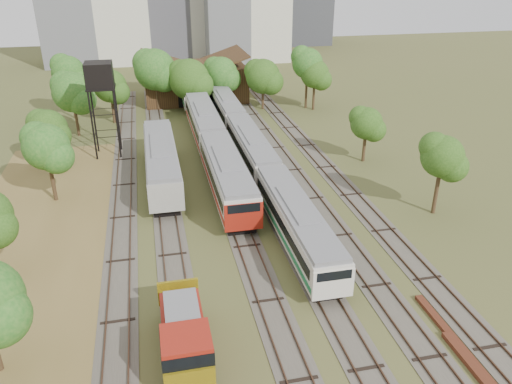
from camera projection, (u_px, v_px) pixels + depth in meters
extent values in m
plane|color=#475123|center=(310.00, 327.00, 31.74)|extent=(240.00, 240.00, 0.00)
cube|color=brown|center=(33.00, 290.00, 35.28)|extent=(14.00, 60.00, 0.04)
cube|color=#4C473D|center=(124.00, 185.00, 51.44)|extent=(2.60, 80.00, 0.06)
cube|color=#472D1E|center=(117.00, 185.00, 51.26)|extent=(0.08, 80.00, 0.14)
cube|color=#472D1E|center=(131.00, 183.00, 51.54)|extent=(0.08, 80.00, 0.14)
cube|color=#4C473D|center=(163.00, 181.00, 52.22)|extent=(2.60, 80.00, 0.06)
cube|color=#472D1E|center=(156.00, 181.00, 52.05)|extent=(0.08, 80.00, 0.14)
cube|color=#472D1E|center=(170.00, 180.00, 52.33)|extent=(0.08, 80.00, 0.14)
cube|color=#4C473D|center=(220.00, 176.00, 53.39)|extent=(2.60, 80.00, 0.06)
cube|color=#472D1E|center=(213.00, 176.00, 53.22)|extent=(0.08, 80.00, 0.14)
cube|color=#472D1E|center=(226.00, 175.00, 53.50)|extent=(0.08, 80.00, 0.14)
cube|color=#4C473D|center=(256.00, 173.00, 54.17)|extent=(2.60, 80.00, 0.06)
cube|color=#472D1E|center=(250.00, 173.00, 54.00)|extent=(0.08, 80.00, 0.14)
cube|color=#472D1E|center=(263.00, 172.00, 54.28)|extent=(0.08, 80.00, 0.14)
cube|color=#4C473D|center=(292.00, 170.00, 54.96)|extent=(2.60, 80.00, 0.06)
cube|color=#472D1E|center=(285.00, 170.00, 54.78)|extent=(0.08, 80.00, 0.14)
cube|color=#472D1E|center=(298.00, 169.00, 55.06)|extent=(0.08, 80.00, 0.14)
cube|color=#4C473D|center=(326.00, 167.00, 55.74)|extent=(2.60, 80.00, 0.06)
cube|color=#472D1E|center=(320.00, 167.00, 55.56)|extent=(0.08, 80.00, 0.14)
cube|color=#472D1E|center=(332.00, 166.00, 55.84)|extent=(0.08, 80.00, 0.14)
cube|color=black|center=(227.00, 192.00, 48.93)|extent=(2.41, 15.64, 0.88)
cube|color=beige|center=(227.00, 175.00, 48.15)|extent=(3.18, 17.00, 2.74)
cube|color=black|center=(227.00, 172.00, 48.01)|extent=(3.24, 15.64, 0.93)
cube|color=slate|center=(226.00, 160.00, 47.48)|extent=(2.92, 16.66, 0.39)
cube|color=maroon|center=(227.00, 182.00, 48.48)|extent=(3.24, 16.66, 0.49)
cube|color=maroon|center=(244.00, 217.00, 40.76)|extent=(3.22, 0.25, 2.46)
cube|color=black|center=(205.00, 135.00, 64.37)|extent=(2.41, 15.64, 0.88)
cube|color=beige|center=(204.00, 122.00, 63.59)|extent=(3.18, 17.00, 2.74)
cube|color=black|center=(204.00, 119.00, 63.45)|extent=(3.24, 15.64, 0.93)
cube|color=slate|center=(204.00, 110.00, 62.92)|extent=(2.92, 16.66, 0.39)
cube|color=maroon|center=(205.00, 128.00, 63.92)|extent=(3.24, 16.66, 0.49)
cube|color=black|center=(296.00, 239.00, 40.86)|extent=(2.15, 15.64, 0.78)
cube|color=beige|center=(296.00, 222.00, 40.17)|extent=(2.84, 17.00, 2.45)
cube|color=black|center=(296.00, 219.00, 40.05)|extent=(2.90, 15.64, 0.83)
cube|color=slate|center=(297.00, 206.00, 39.57)|extent=(2.61, 16.66, 0.35)
cube|color=#1B6F3F|center=(296.00, 229.00, 40.47)|extent=(2.90, 16.66, 0.44)
cube|color=beige|center=(333.00, 284.00, 32.77)|extent=(2.88, 0.25, 2.20)
cube|color=black|center=(251.00, 162.00, 56.30)|extent=(2.15, 15.64, 0.78)
cube|color=beige|center=(251.00, 148.00, 55.61)|extent=(2.84, 17.00, 2.45)
cube|color=black|center=(251.00, 146.00, 55.49)|extent=(2.90, 15.64, 0.83)
cube|color=slate|center=(251.00, 136.00, 55.01)|extent=(2.61, 16.66, 0.35)
cube|color=#1B6F3F|center=(251.00, 154.00, 55.91)|extent=(2.90, 16.66, 0.44)
cube|color=black|center=(226.00, 117.00, 71.74)|extent=(2.15, 15.64, 0.78)
cube|color=beige|center=(226.00, 106.00, 71.05)|extent=(2.84, 17.00, 2.45)
cube|color=black|center=(226.00, 104.00, 70.93)|extent=(2.90, 15.64, 0.83)
cube|color=slate|center=(226.00, 97.00, 70.45)|extent=(2.61, 16.66, 0.35)
cube|color=#1B6F3F|center=(226.00, 111.00, 71.34)|extent=(2.90, 16.66, 0.44)
cube|color=black|center=(191.00, 99.00, 80.69)|extent=(2.42, 14.72, 0.88)
cube|color=beige|center=(190.00, 88.00, 79.91)|extent=(3.20, 16.00, 2.75)
cube|color=black|center=(190.00, 86.00, 79.76)|extent=(3.26, 14.72, 0.94)
cube|color=slate|center=(189.00, 78.00, 79.23)|extent=(2.94, 15.68, 0.40)
cube|color=#1B6F3F|center=(190.00, 93.00, 80.24)|extent=(3.26, 15.68, 0.50)
cube|color=beige|center=(195.00, 102.00, 72.95)|extent=(3.24, 0.25, 2.48)
cube|color=black|center=(185.00, 347.00, 29.54)|extent=(2.14, 7.20, 0.88)
cube|color=maroon|center=(182.00, 323.00, 29.74)|extent=(2.44, 4.40, 1.46)
cube|color=maroon|center=(187.00, 355.00, 26.49)|extent=(2.63, 2.53, 2.63)
cube|color=black|center=(186.00, 346.00, 26.22)|extent=(2.68, 2.58, 0.88)
cube|color=gold|center=(190.00, 383.00, 25.57)|extent=(2.63, 0.20, 1.75)
cube|color=gold|center=(178.00, 292.00, 32.54)|extent=(2.63, 0.20, 1.75)
cube|color=slate|center=(182.00, 309.00, 28.35)|extent=(1.95, 3.60, 0.19)
cube|color=black|center=(163.00, 177.00, 52.25)|extent=(2.39, 16.56, 0.87)
cube|color=gray|center=(161.00, 161.00, 51.48)|extent=(3.15, 18.00, 2.72)
cube|color=black|center=(161.00, 158.00, 51.34)|extent=(3.21, 16.56, 0.92)
cube|color=slate|center=(160.00, 147.00, 50.81)|extent=(2.90, 17.64, 0.39)
cylinder|color=black|center=(93.00, 127.00, 56.24)|extent=(0.20, 0.20, 7.95)
cylinder|color=black|center=(117.00, 125.00, 56.76)|extent=(0.20, 0.20, 7.95)
cylinder|color=black|center=(94.00, 120.00, 58.61)|extent=(0.20, 0.20, 7.95)
cylinder|color=black|center=(118.00, 118.00, 59.13)|extent=(0.20, 0.20, 7.95)
cube|color=black|center=(101.00, 87.00, 55.94)|extent=(3.13, 3.13, 0.20)
cube|color=black|center=(99.00, 75.00, 55.32)|extent=(2.98, 2.98, 2.68)
cube|color=#5A2A19|center=(451.00, 336.00, 30.79)|extent=(0.51, 8.17, 0.27)
cube|color=#372314|center=(195.00, 82.00, 81.54)|extent=(16.00, 11.00, 5.50)
cube|color=#372314|center=(169.00, 62.00, 79.32)|extent=(8.45, 11.55, 2.96)
cube|color=#372314|center=(218.00, 60.00, 80.88)|extent=(8.45, 11.55, 2.96)
cube|color=black|center=(199.00, 93.00, 76.97)|extent=(6.40, 0.15, 4.12)
cylinder|color=#382616|center=(52.00, 180.00, 47.40)|extent=(0.36, 0.36, 4.29)
sphere|color=#244D14|center=(46.00, 147.00, 45.97)|extent=(4.33, 4.33, 4.33)
cylinder|color=#382616|center=(52.00, 152.00, 55.10)|extent=(0.36, 0.36, 3.49)
sphere|color=#244D14|center=(48.00, 129.00, 53.94)|extent=(4.26, 4.26, 4.26)
cylinder|color=#382616|center=(77.00, 119.00, 64.68)|extent=(0.36, 0.36, 4.54)
sphere|color=#244D14|center=(72.00, 92.00, 63.17)|extent=(5.09, 5.09, 5.09)
cylinder|color=#382616|center=(73.00, 101.00, 71.61)|extent=(0.36, 0.36, 5.22)
sphere|color=#244D14|center=(68.00, 72.00, 69.88)|extent=(4.60, 4.60, 4.60)
cylinder|color=#382616|center=(113.00, 109.00, 69.84)|extent=(0.36, 0.36, 4.12)
sphere|color=#244D14|center=(110.00, 86.00, 68.47)|extent=(4.54, 4.54, 4.54)
cylinder|color=#382616|center=(157.00, 94.00, 75.62)|extent=(0.36, 0.36, 4.81)
sphere|color=#244D14|center=(155.00, 70.00, 74.03)|extent=(6.12, 6.12, 6.12)
cylinder|color=#382616|center=(190.00, 100.00, 74.38)|extent=(0.36, 0.36, 3.94)
sphere|color=#244D14|center=(189.00, 80.00, 73.08)|extent=(5.97, 5.97, 5.97)
cylinder|color=#382616|center=(222.00, 93.00, 77.94)|extent=(0.36, 0.36, 3.94)
sphere|color=#244D14|center=(221.00, 74.00, 76.63)|extent=(5.10, 5.10, 5.10)
cylinder|color=#382616|center=(263.00, 96.00, 76.30)|extent=(0.36, 0.36, 3.93)
sphere|color=#244D14|center=(263.00, 76.00, 75.00)|extent=(5.18, 5.18, 5.18)
cylinder|color=#382616|center=(306.00, 91.00, 76.48)|extent=(0.36, 0.36, 5.37)
sphere|color=#244D14|center=(307.00, 63.00, 74.70)|extent=(4.60, 4.60, 4.60)
cylinder|color=#382616|center=(436.00, 191.00, 44.99)|extent=(0.36, 0.36, 4.36)
sphere|color=#244D14|center=(442.00, 156.00, 43.55)|extent=(3.76, 3.76, 3.76)
cylinder|color=#382616|center=(364.00, 146.00, 56.78)|extent=(0.36, 0.36, 3.54)
sphere|color=#244D14|center=(366.00, 123.00, 55.61)|extent=(3.62, 3.62, 3.62)
cylinder|color=#382616|center=(314.00, 96.00, 75.87)|extent=(0.36, 0.36, 4.29)
sphere|color=#244D14|center=(315.00, 74.00, 74.45)|extent=(4.25, 4.25, 4.25)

